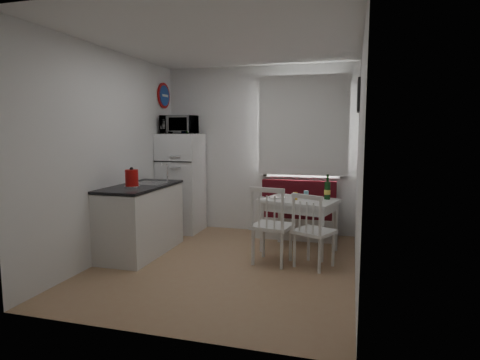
{
  "coord_description": "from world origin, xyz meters",
  "views": [
    {
      "loc": [
        1.43,
        -4.43,
        1.6
      ],
      "look_at": [
        0.04,
        0.5,
        0.97
      ],
      "focal_mm": 30.0,
      "sensor_mm": 36.0,
      "label": 1
    }
  ],
  "objects_px": {
    "kettle": "(132,178)",
    "wine_bottle": "(327,187)",
    "fridge": "(181,183)",
    "chair_right": "(314,223)",
    "dining_table": "(299,205)",
    "chair_left": "(271,217)",
    "bench": "(297,219)",
    "microwave": "(179,125)",
    "kitchen_counter": "(141,219)"
  },
  "relations": [
    {
      "from": "dining_table",
      "to": "chair_right",
      "type": "relative_size",
      "value": 1.97
    },
    {
      "from": "chair_left",
      "to": "wine_bottle",
      "type": "distance_m",
      "value": 1.01
    },
    {
      "from": "bench",
      "to": "microwave",
      "type": "xyz_separation_m",
      "value": [
        -1.83,
        -0.16,
        1.41
      ]
    },
    {
      "from": "microwave",
      "to": "dining_table",
      "type": "bearing_deg",
      "value": -16.03
    },
    {
      "from": "kitchen_counter",
      "to": "wine_bottle",
      "type": "xyz_separation_m",
      "value": [
        2.33,
        0.73,
        0.41
      ]
    },
    {
      "from": "kitchen_counter",
      "to": "microwave",
      "type": "bearing_deg",
      "value": 89.06
    },
    {
      "from": "dining_table",
      "to": "wine_bottle",
      "type": "height_order",
      "value": "wine_bottle"
    },
    {
      "from": "fridge",
      "to": "wine_bottle",
      "type": "height_order",
      "value": "fridge"
    },
    {
      "from": "dining_table",
      "to": "microwave",
      "type": "distance_m",
      "value": 2.3
    },
    {
      "from": "chair_right",
      "to": "microwave",
      "type": "distance_m",
      "value": 2.77
    },
    {
      "from": "kettle",
      "to": "wine_bottle",
      "type": "bearing_deg",
      "value": 24.12
    },
    {
      "from": "kettle",
      "to": "bench",
      "type": "bearing_deg",
      "value": 42.27
    },
    {
      "from": "dining_table",
      "to": "chair_left",
      "type": "relative_size",
      "value": 2.12
    },
    {
      "from": "kitchen_counter",
      "to": "wine_bottle",
      "type": "relative_size",
      "value": 4.02
    },
    {
      "from": "kitchen_counter",
      "to": "microwave",
      "type": "xyz_separation_m",
      "value": [
        0.02,
        1.19,
        1.24
      ]
    },
    {
      "from": "microwave",
      "to": "wine_bottle",
      "type": "bearing_deg",
      "value": -11.33
    },
    {
      "from": "kitchen_counter",
      "to": "kettle",
      "type": "height_order",
      "value": "kitchen_counter"
    },
    {
      "from": "chair_left",
      "to": "kettle",
      "type": "distance_m",
      "value": 1.75
    },
    {
      "from": "bench",
      "to": "chair_left",
      "type": "height_order",
      "value": "chair_left"
    },
    {
      "from": "bench",
      "to": "microwave",
      "type": "height_order",
      "value": "microwave"
    },
    {
      "from": "kitchen_counter",
      "to": "fridge",
      "type": "bearing_deg",
      "value": 89.1
    },
    {
      "from": "microwave",
      "to": "wine_bottle",
      "type": "xyz_separation_m",
      "value": [
        2.31,
        -0.46,
        -0.83
      ]
    },
    {
      "from": "chair_left",
      "to": "chair_right",
      "type": "relative_size",
      "value": 0.93
    },
    {
      "from": "fridge",
      "to": "kettle",
      "type": "xyz_separation_m",
      "value": [
        0.03,
        -1.53,
        0.25
      ]
    },
    {
      "from": "chair_right",
      "to": "wine_bottle",
      "type": "xyz_separation_m",
      "value": [
        0.1,
        0.76,
        0.32
      ]
    },
    {
      "from": "dining_table",
      "to": "wine_bottle",
      "type": "bearing_deg",
      "value": 31.5
    },
    {
      "from": "chair_right",
      "to": "wine_bottle",
      "type": "relative_size",
      "value": 1.67
    },
    {
      "from": "chair_right",
      "to": "kettle",
      "type": "distance_m",
      "value": 2.24
    },
    {
      "from": "chair_left",
      "to": "microwave",
      "type": "height_order",
      "value": "microwave"
    },
    {
      "from": "chair_left",
      "to": "wine_bottle",
      "type": "xyz_separation_m",
      "value": [
        0.6,
        0.77,
        0.28
      ]
    },
    {
      "from": "bench",
      "to": "chair_left",
      "type": "distance_m",
      "value": 1.43
    },
    {
      "from": "chair_left",
      "to": "chair_right",
      "type": "bearing_deg",
      "value": 9.99
    },
    {
      "from": "chair_left",
      "to": "kettle",
      "type": "xyz_separation_m",
      "value": [
        -1.68,
        -0.25,
        0.44
      ]
    },
    {
      "from": "wine_bottle",
      "to": "bench",
      "type": "bearing_deg",
      "value": 127.36
    },
    {
      "from": "wine_bottle",
      "to": "kettle",
      "type": "bearing_deg",
      "value": -155.88
    },
    {
      "from": "kitchen_counter",
      "to": "bench",
      "type": "relative_size",
      "value": 1.12
    },
    {
      "from": "chair_left",
      "to": "kettle",
      "type": "bearing_deg",
      "value": -162.25
    },
    {
      "from": "kitchen_counter",
      "to": "dining_table",
      "type": "relative_size",
      "value": 1.23
    },
    {
      "from": "microwave",
      "to": "kettle",
      "type": "distance_m",
      "value": 1.62
    },
    {
      "from": "wine_bottle",
      "to": "chair_left",
      "type": "bearing_deg",
      "value": -128.01
    },
    {
      "from": "bench",
      "to": "wine_bottle",
      "type": "bearing_deg",
      "value": -52.64
    },
    {
      "from": "dining_table",
      "to": "bench",
      "type": "bearing_deg",
      "value": 115.25
    },
    {
      "from": "fridge",
      "to": "microwave",
      "type": "xyz_separation_m",
      "value": [
        0.0,
        -0.05,
        0.92
      ]
    },
    {
      "from": "dining_table",
      "to": "kettle",
      "type": "relative_size",
      "value": 4.3
    },
    {
      "from": "kitchen_counter",
      "to": "wine_bottle",
      "type": "distance_m",
      "value": 2.47
    },
    {
      "from": "chair_right",
      "to": "kettle",
      "type": "height_order",
      "value": "kettle"
    },
    {
      "from": "bench",
      "to": "fridge",
      "type": "relative_size",
      "value": 0.76
    },
    {
      "from": "kitchen_counter",
      "to": "bench",
      "type": "bearing_deg",
      "value": 36.12
    },
    {
      "from": "bench",
      "to": "dining_table",
      "type": "distance_m",
      "value": 0.81
    },
    {
      "from": "wine_bottle",
      "to": "kitchen_counter",
      "type": "bearing_deg",
      "value": -162.52
    }
  ]
}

